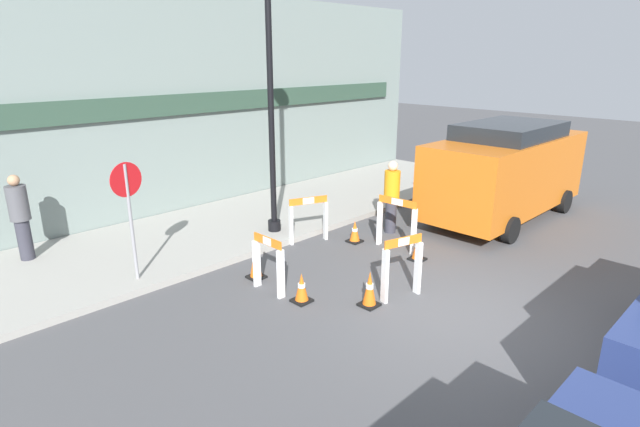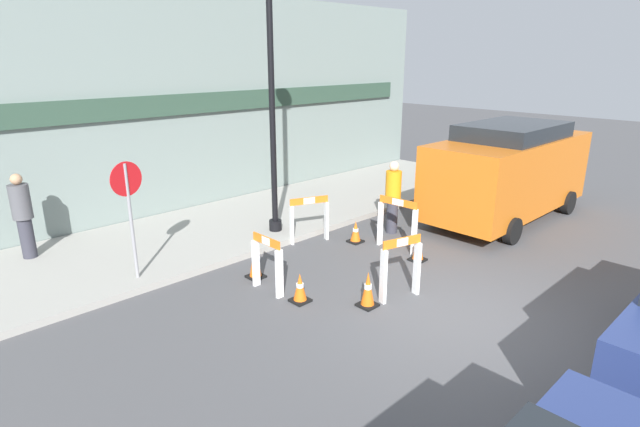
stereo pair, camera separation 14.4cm
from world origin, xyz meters
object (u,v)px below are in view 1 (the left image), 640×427
Objects in this scene: stop_sign at (129,202)px; person_worker at (392,195)px; work_van at (506,167)px; person_pedestrian at (20,215)px; streetlamp_post at (270,70)px.

stop_sign reaches higher than person_worker.
work_van is (8.37, -2.80, -0.25)m from stop_sign.
person_pedestrian is at bearing -75.00° from stop_sign.
streetlamp_post is 1.08× the size of work_van.
streetlamp_post reaches higher than work_van.
streetlamp_post is 3.27× the size of person_worker.
person_worker is at bearing 155.29° from stop_sign.
streetlamp_post is 6.28m from work_van.
streetlamp_post reaches higher than person_worker.
stop_sign is 0.42× the size of work_van.
person_worker is (2.07, -1.73, -2.76)m from streetlamp_post.
person_pedestrian is at bearing -43.59° from person_worker.
stop_sign reaches higher than person_pedestrian.
person_worker is 0.33× the size of work_van.
person_pedestrian is (-6.59, 3.88, 0.13)m from person_worker.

